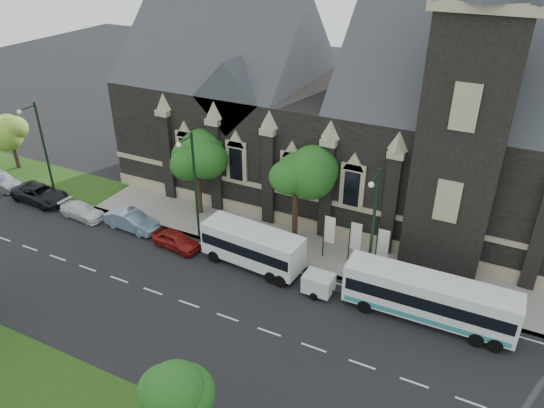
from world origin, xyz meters
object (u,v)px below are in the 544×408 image
Objects in this scene: banner_flag_left at (327,232)px; sedan at (132,221)px; banner_flag_right at (381,245)px; shuttle_bus at (253,245)px; car_far_white at (82,211)px; street_lamp_mid at (193,181)px; tree_walk_left at (199,153)px; tree_walk_far at (11,126)px; street_lamp_far at (42,145)px; box_trailer at (318,283)px; car_far_red at (176,240)px; car_far_black at (40,194)px; street_lamp_near at (372,224)px; tree_park_east at (176,388)px; tour_coach at (429,298)px; tree_walk_right at (300,173)px; banner_flag_center at (353,238)px.

banner_flag_left reaches higher than sedan.
banner_flag_right reaches higher than shuttle_bus.
street_lamp_mid is at bearing -77.89° from car_far_white.
tree_walk_left reaches higher than tree_walk_far.
banner_flag_right is at bearing 3.60° from street_lamp_far.
box_trailer is at bearing -8.59° from tree_walk_far.
car_far_red is (-6.42, -0.68, -1.00)m from shuttle_bus.
car_far_black is at bearing -29.10° from tree_walk_far.
box_trailer is at bearing -4.66° from street_lamp_far.
street_lamp_mid is 14.67m from banner_flag_right.
car_far_red is (-0.72, -1.90, -4.41)m from street_lamp_mid.
car_far_white is at bearing -92.02° from car_far_black.
street_lamp_near is 2.18× the size of car_far_red.
shuttle_bus is at bearing -8.29° from tree_walk_far.
box_trailer is (1.13, 14.19, -3.74)m from tree_park_east.
street_lamp_mid is at bearing 169.80° from box_trailer.
tour_coach reaches higher than sedan.
banner_flag_left is 26.71m from car_far_black.
banner_flag_left is at bearing 180.00° from banner_flag_right.
street_lamp_far is 3.11× the size of box_trailer.
tour_coach is (20.24, -5.13, -4.03)m from tree_walk_left.
tree_walk_left is 1.36× the size of car_far_black.
tour_coach is at bearing 3.50° from shuttle_bus.
tree_park_east is 20.29m from tree_walk_right.
banner_flag_right is at bearing 81.44° from street_lamp_near.
street_lamp_far is 11.26m from sedan.
car_far_black is at bearing 93.81° from car_far_red.
tour_coach is at bearing -39.51° from banner_flag_right.
banner_flag_center is (12.29, 1.91, -2.73)m from street_lamp_mid.
street_lamp_far reaches higher than tree_park_east.
sedan is at bearing -168.00° from street_lamp_mid.
tour_coach is at bearing -29.11° from banner_flag_center.
tree_park_east is 1.12× the size of car_far_black.
street_lamp_mid is (-10.18, 16.42, 0.49)m from tree_park_east.
tree_walk_right is at bearing 77.52° from shuttle_bus.
sedan is at bearing 177.49° from box_trailer.
shuttle_bus reaches higher than car_far_black.
tree_park_east is at bearing -81.58° from tree_walk_right.
tree_walk_right reaches higher than shuttle_bus.
car_far_red is (-7.93, -5.52, -5.11)m from tree_walk_right.
banner_flag_right is 0.97× the size of car_far_red.
car_far_red is (1.08, -5.51, -5.03)m from tree_walk_left.
tree_park_east is 16.11m from shuttle_bus.
box_trailer is 0.61× the size of sedan.
tree_walk_far is 0.80× the size of shuttle_bus.
banner_flag_left is (34.11, -1.18, -2.24)m from tree_walk_far.
car_far_red is at bearing -7.09° from street_lamp_far.
banner_flag_right is (30.29, 1.91, -2.73)m from street_lamp_far.
street_lamp_near is at bearing -82.76° from car_far_white.
street_lamp_near is 2.25× the size of banner_flag_left.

